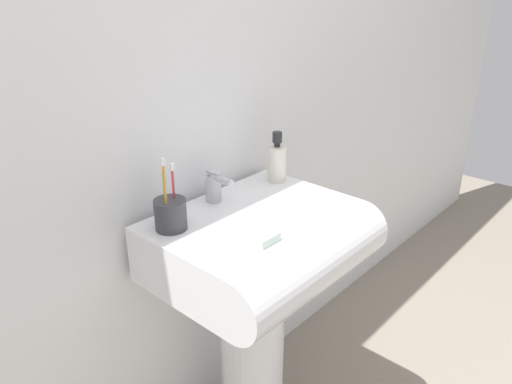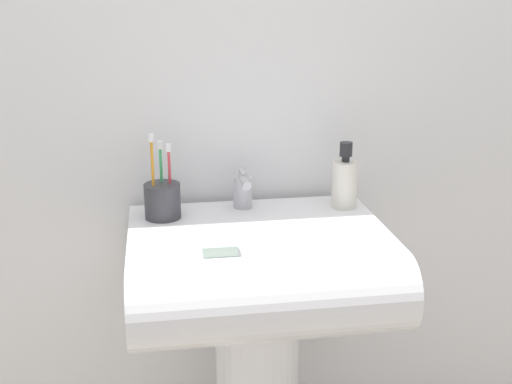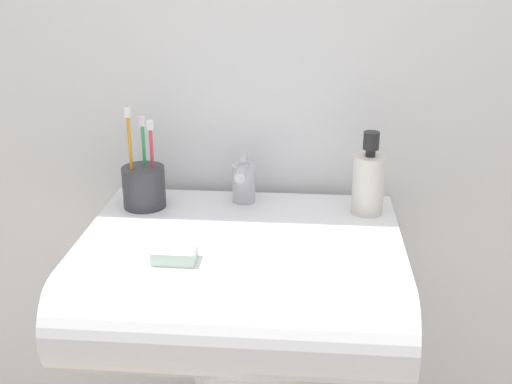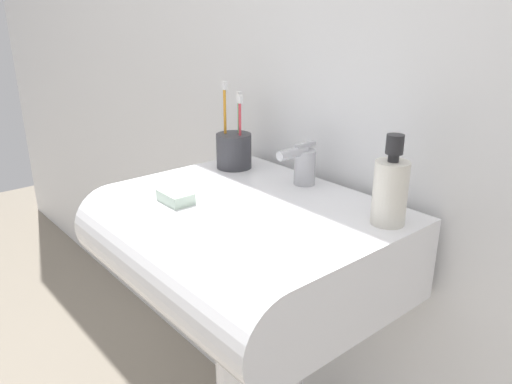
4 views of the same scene
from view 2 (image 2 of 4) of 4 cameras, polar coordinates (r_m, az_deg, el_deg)
name	(u,v)px [view 2 (image 2 of 4)]	position (r m, az deg, el deg)	size (l,w,h in m)	color
wall_back	(242,73)	(1.68, -1.28, 10.51)	(5.00, 0.05, 2.40)	white
sink_basin	(261,271)	(1.50, 0.46, -7.07)	(0.60, 0.49, 0.17)	white
faucet	(243,190)	(1.64, -1.16, 0.17)	(0.05, 0.11, 0.10)	#B7B7BC
toothbrush_cup	(162,200)	(1.59, -8.31, -0.68)	(0.09, 0.09, 0.21)	#38383D
soap_bottle	(345,182)	(1.66, 7.88, 0.89)	(0.06, 0.06, 0.17)	silver
bar_soap	(219,248)	(1.38, -3.31, -4.98)	(0.08, 0.05, 0.02)	silver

